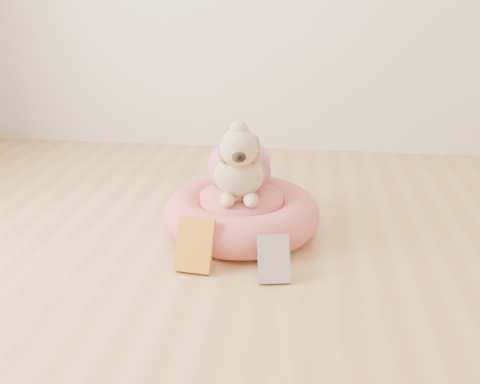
# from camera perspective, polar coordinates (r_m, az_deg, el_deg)

# --- Properties ---
(pet_bed) EXTENTS (0.66, 0.66, 0.17)m
(pet_bed) POSITION_cam_1_polar(r_m,az_deg,el_deg) (2.28, 0.16, -2.33)
(pet_bed) COLOR #D15452
(pet_bed) RESTS_ON floor
(dog) EXTENTS (0.38, 0.51, 0.35)m
(dog) POSITION_cam_1_polar(r_m,az_deg,el_deg) (2.22, -0.10, 4.22)
(dog) COLOR brown
(dog) RESTS_ON pet_bed
(book_yellow) EXTENTS (0.15, 0.14, 0.19)m
(book_yellow) POSITION_cam_1_polar(r_m,az_deg,el_deg) (2.00, -4.84, -5.62)
(book_yellow) COLOR gold
(book_yellow) RESTS_ON floor
(book_white) EXTENTS (0.13, 0.14, 0.15)m
(book_white) POSITION_cam_1_polar(r_m,az_deg,el_deg) (1.94, 3.62, -7.12)
(book_white) COLOR white
(book_white) RESTS_ON floor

